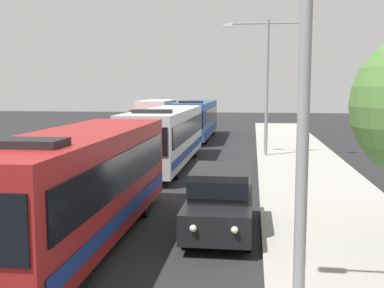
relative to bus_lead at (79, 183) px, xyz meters
name	(u,v)px	position (x,y,z in m)	size (l,w,h in m)	color
bus_lead	(79,183)	(0.00, 0.00, 0.00)	(2.58, 10.56, 3.21)	maroon
bus_second_in_line	(166,135)	(0.00, 12.99, 0.00)	(2.58, 11.99, 3.21)	silver
bus_middle	(196,118)	(0.00, 26.60, 0.00)	(2.58, 11.39, 3.21)	#284C8C
white_suv	(220,198)	(3.70, 1.47, -0.66)	(1.86, 4.61, 1.90)	black
box_truck_oncoming	(155,118)	(-3.30, 25.95, 0.02)	(2.35, 7.70, 3.15)	maroon
streetlamp_near	(306,39)	(5.40, -4.36, 3.29)	(5.04, 0.28, 7.95)	gray
streetlamp_mid	(267,74)	(5.40, 16.70, 3.34)	(5.28, 0.28, 8.00)	gray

